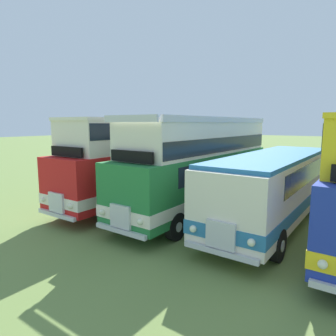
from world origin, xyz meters
The scene contains 3 objects.
bus_first_in_row centered at (-13.98, -0.18, 2.47)m, with size 2.70×9.90×4.49m.
bus_second_in_row centered at (-10.48, 0.35, 2.36)m, with size 2.87×10.81×4.52m.
bus_third_in_row centered at (-6.99, 0.28, 1.75)m, with size 2.80×10.14×2.99m.
Camera 1 is at (-3.79, -12.31, 4.23)m, focal length 32.04 mm.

